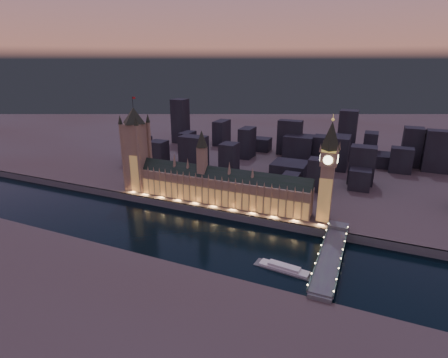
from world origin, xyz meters
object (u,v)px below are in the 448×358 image
at_px(westminster_bridge, 331,257).
at_px(palace_of_westminster, 218,186).
at_px(river_boat, 284,268).
at_px(victoria_tower, 136,145).
at_px(elizabeth_tower, 329,163).

bearing_deg(westminster_bridge, palace_of_westminster, 153.18).
bearing_deg(river_boat, victoria_tower, 156.32).
bearing_deg(westminster_bridge, victoria_tower, 164.40).
height_order(elizabeth_tower, westminster_bridge, elizabeth_tower).
bearing_deg(elizabeth_tower, river_boat, -100.24).
bearing_deg(elizabeth_tower, victoria_tower, -180.00).
xyz_separation_m(elizabeth_tower, westminster_bridge, (16.10, -65.37, -59.28)).
xyz_separation_m(palace_of_westminster, river_boat, (96.84, -88.44, -24.81)).
relative_size(westminster_bridge, river_boat, 2.31).
bearing_deg(palace_of_westminster, river_boat, -42.40).
bearing_deg(palace_of_westminster, elizabeth_tower, 0.09).
bearing_deg(victoria_tower, elizabeth_tower, 0.00).
height_order(westminster_bridge, river_boat, westminster_bridge).
bearing_deg(westminster_bridge, river_boat, -144.10).
bearing_deg(palace_of_westminster, victoria_tower, 179.91).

